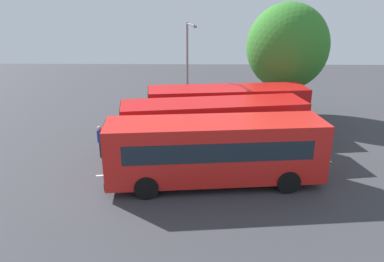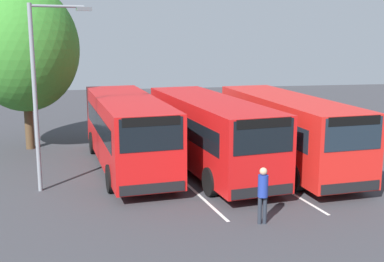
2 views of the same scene
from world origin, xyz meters
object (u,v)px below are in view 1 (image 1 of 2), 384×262
Objects in this scene: bus_center_right at (215,150)px; depot_tree at (287,47)px; bus_far_left at (227,109)px; street_lamp at (188,65)px; bus_center_left at (213,126)px; pedestrian at (100,139)px.

depot_tree reaches higher than bus_center_right.
bus_far_left is 1.48× the size of street_lamp.
bus_center_left is at bearing -2.01° from street_lamp.
bus_center_left is 6.33m from pedestrian.
depot_tree is at bearing -122.12° from bus_center_right.
bus_center_right is 1.24× the size of depot_tree.
street_lamp is (2.60, -3.22, 2.28)m from bus_far_left.
pedestrian is (6.28, 0.39, -0.66)m from bus_center_left.
bus_center_left is 1.49× the size of street_lamp.
bus_far_left is at bearing 32.14° from pedestrian.
pedestrian is at bearing -5.88° from bus_center_left.
depot_tree is at bearing 40.19° from pedestrian.
bus_far_left is 3.61m from bus_center_left.
pedestrian is 8.98m from street_lamp.
street_lamp is at bearing 60.73° from pedestrian.
bus_far_left is at bearing -115.67° from bus_center_left.
bus_center_right is at bearing 63.96° from depot_tree.
street_lamp is at bearing 12.39° from depot_tree.
depot_tree is at bearing -141.33° from bus_far_left.
bus_far_left reaches higher than pedestrian.
depot_tree is (-5.69, -8.28, 3.39)m from bus_center_left.
bus_center_right is 6.98m from pedestrian.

